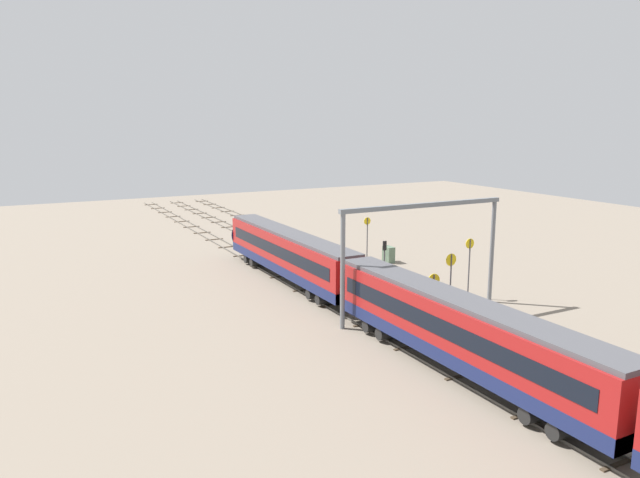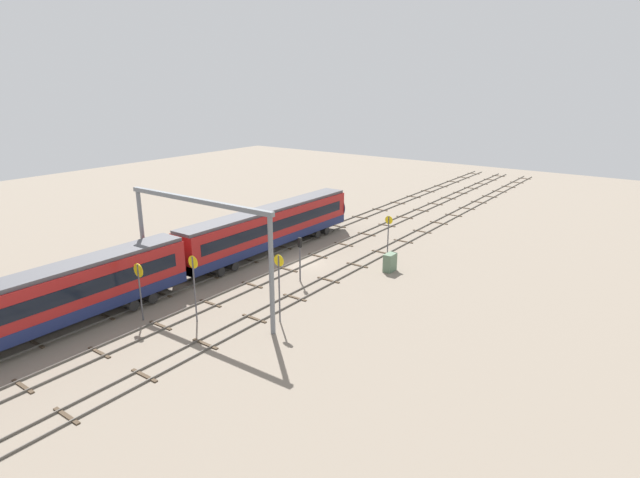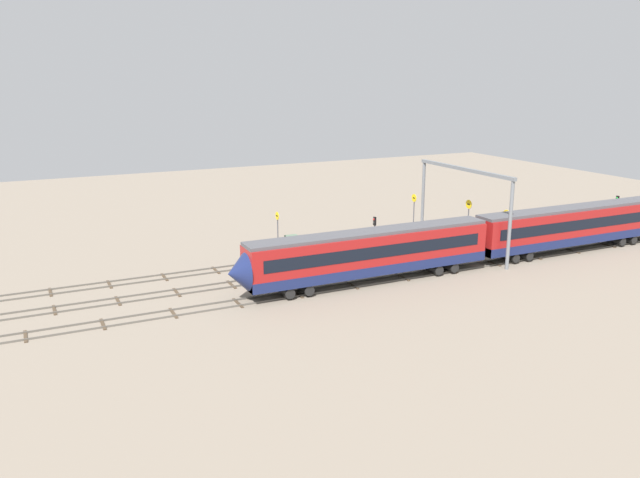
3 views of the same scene
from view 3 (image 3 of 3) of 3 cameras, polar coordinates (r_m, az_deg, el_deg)
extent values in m
plane|color=gray|center=(63.95, 2.89, -2.55)|extent=(146.44, 146.44, 0.00)
cube|color=#59544C|center=(68.72, 0.65, -1.26)|extent=(130.44, 0.07, 0.16)
cube|color=#59544C|center=(67.49, 1.19, -1.55)|extent=(130.44, 0.07, 0.16)
cube|color=#473828|center=(98.57, 26.54, 2.00)|extent=(0.24, 2.40, 0.08)
cube|color=#473828|center=(94.70, 24.67, 1.75)|extent=(0.24, 2.40, 0.08)
cube|color=#473828|center=(90.94, 22.63, 1.48)|extent=(0.24, 2.40, 0.08)
cube|color=#473828|center=(87.31, 20.43, 1.19)|extent=(0.24, 2.40, 0.08)
cube|color=#473828|center=(83.81, 18.04, 0.87)|extent=(0.24, 2.40, 0.08)
cube|color=#473828|center=(80.49, 15.44, 0.52)|extent=(0.24, 2.40, 0.08)
cube|color=#473828|center=(77.34, 12.63, 0.14)|extent=(0.24, 2.40, 0.08)
cube|color=#473828|center=(74.40, 9.58, -0.27)|extent=(0.24, 2.40, 0.08)
cube|color=#473828|center=(71.69, 6.30, -0.72)|extent=(0.24, 2.40, 0.08)
cube|color=#473828|center=(69.23, 2.77, -1.19)|extent=(0.24, 2.40, 0.08)
cube|color=#473828|center=(67.07, -1.00, -1.69)|extent=(0.24, 2.40, 0.08)
cube|color=#473828|center=(65.22, -5.01, -2.22)|extent=(0.24, 2.40, 0.08)
cube|color=#473828|center=(63.71, -9.23, -2.76)|extent=(0.24, 2.40, 0.08)
cube|color=#473828|center=(62.57, -13.64, -3.30)|extent=(0.24, 2.40, 0.08)
cube|color=#473828|center=(61.81, -18.19, -3.85)|extent=(0.24, 2.40, 0.08)
cube|color=#473828|center=(61.46, -22.82, -4.38)|extent=(0.24, 2.40, 0.08)
cube|color=#59544C|center=(64.53, 2.59, -2.32)|extent=(130.44, 0.07, 0.16)
cube|color=#59544C|center=(63.33, 3.20, -2.65)|extent=(130.44, 0.07, 0.16)
cube|color=#473828|center=(87.86, 24.99, 0.82)|extent=(0.24, 2.40, 0.08)
cube|color=#473828|center=(84.09, 22.81, 0.49)|extent=(0.24, 2.40, 0.08)
cube|color=#473828|center=(80.46, 20.42, 0.12)|extent=(0.24, 2.40, 0.08)
cube|color=#473828|center=(76.99, 17.82, -0.28)|extent=(0.24, 2.40, 0.08)
cube|color=#473828|center=(73.69, 14.97, -0.71)|extent=(0.24, 2.40, 0.08)
cube|color=#473828|center=(70.60, 11.87, -1.18)|extent=(0.24, 2.40, 0.08)
cube|color=#473828|center=(67.74, 8.49, -1.69)|extent=(0.24, 2.40, 0.08)
cube|color=#473828|center=(65.14, 4.83, -2.23)|extent=(0.24, 2.40, 0.08)
cube|color=#473828|center=(62.83, 0.88, -2.81)|extent=(0.24, 2.40, 0.08)
cube|color=#473828|center=(60.85, -3.36, -3.41)|extent=(0.24, 2.40, 0.08)
cube|color=#473828|center=(59.23, -7.86, -4.03)|extent=(0.24, 2.40, 0.08)
cube|color=#473828|center=(58.00, -12.59, -4.65)|extent=(0.24, 2.40, 0.08)
cube|color=#473828|center=(57.18, -17.50, -5.27)|extent=(0.24, 2.40, 0.08)
cube|color=#473828|center=(56.80, -22.52, -5.85)|extent=(0.24, 2.40, 0.08)
cube|color=#59544C|center=(60.46, 4.79, -3.52)|extent=(130.44, 0.07, 0.16)
cube|color=#59544C|center=(59.29, 5.49, -3.90)|extent=(130.44, 0.07, 0.16)
cube|color=#473828|center=(83.15, 26.56, -0.07)|extent=(0.24, 2.40, 0.08)
cube|color=#473828|center=(78.99, 24.12, -0.49)|extent=(0.24, 2.40, 0.08)
cube|color=#473828|center=(74.99, 21.42, -0.97)|extent=(0.24, 2.40, 0.08)
cube|color=#473828|center=(71.19, 18.42, -1.49)|extent=(0.24, 2.40, 0.08)
cube|color=#473828|center=(67.60, 15.09, -2.07)|extent=(0.24, 2.40, 0.08)
cube|color=#473828|center=(64.28, 11.40, -2.70)|extent=(0.24, 2.40, 0.08)
cube|color=#473828|center=(61.26, 7.33, -3.38)|extent=(0.24, 2.40, 0.08)
cube|color=#473828|center=(58.60, 2.85, -4.11)|extent=(0.24, 2.40, 0.08)
cube|color=#473828|center=(56.33, -2.04, -4.88)|extent=(0.24, 2.40, 0.08)
cube|color=#473828|center=(54.51, -7.30, -5.66)|extent=(0.24, 2.40, 0.08)
cube|color=#473828|center=(53.18, -12.89, -6.44)|extent=(0.24, 2.40, 0.08)
cube|color=#473828|center=(52.39, -18.72, -7.18)|extent=(0.24, 2.40, 0.08)
cube|color=#473828|center=(52.16, -24.69, -7.87)|extent=(0.24, 2.40, 0.08)
cube|color=maroon|center=(58.69, 4.55, -1.23)|extent=(24.00, 2.90, 3.60)
cube|color=navy|center=(59.06, 4.52, -2.49)|extent=(24.00, 2.94, 0.90)
cube|color=#4C4C51|center=(58.19, 4.58, 0.62)|extent=(24.00, 2.50, 0.30)
cube|color=black|center=(59.79, 3.85, -0.50)|extent=(22.00, 0.04, 1.10)
cube|color=black|center=(57.36, 5.29, -1.17)|extent=(22.00, 0.04, 1.10)
cylinder|color=black|center=(63.92, 11.18, -2.26)|extent=(0.90, 2.70, 0.90)
cylinder|color=black|center=(62.88, 9.86, -2.47)|extent=(0.90, 2.70, 0.90)
cylinder|color=black|center=(56.37, -1.48, -4.25)|extent=(0.90, 2.70, 0.90)
cylinder|color=black|center=(55.70, -3.18, -4.50)|extent=(0.90, 2.70, 0.90)
cube|color=maroon|center=(74.03, 21.39, 1.10)|extent=(24.00, 2.90, 3.60)
cube|color=navy|center=(74.33, 21.29, 0.08)|extent=(24.00, 2.94, 0.90)
cube|color=#4C4C51|center=(73.64, 21.53, 2.57)|extent=(24.00, 2.50, 0.30)
cube|color=black|center=(74.91, 20.61, 1.65)|extent=(22.00, 0.04, 1.10)
cube|color=black|center=(72.98, 22.25, 1.18)|extent=(22.00, 0.04, 1.10)
cylinder|color=black|center=(80.91, 25.41, 0.12)|extent=(0.90, 2.70, 0.90)
cylinder|color=black|center=(79.54, 24.59, -0.02)|extent=(0.90, 2.70, 0.90)
cylinder|color=black|center=(69.84, 17.40, -1.23)|extent=(0.90, 2.70, 0.90)
cylinder|color=black|center=(68.65, 16.30, -1.41)|extent=(0.90, 2.70, 0.90)
cone|color=navy|center=(53.67, -7.38, -3.01)|extent=(1.60, 3.24, 3.24)
cylinder|color=slate|center=(76.17, 9.12, 3.44)|extent=(0.36, 0.36, 8.78)
cylinder|color=slate|center=(64.93, 16.50, 1.13)|extent=(0.36, 0.36, 8.78)
cube|color=slate|center=(69.61, 12.72, 6.06)|extent=(0.40, 15.30, 0.35)
cylinder|color=#4C4C51|center=(72.95, 13.00, 1.35)|extent=(0.12, 0.12, 5.24)
cylinder|color=yellow|center=(72.48, 13.07, 3.02)|extent=(0.05, 0.98, 0.98)
cube|color=black|center=(72.46, 13.05, 3.02)|extent=(0.02, 0.44, 0.12)
cylinder|color=#4C4C51|center=(67.14, -3.76, 0.38)|extent=(0.12, 0.12, 4.80)
cylinder|color=yellow|center=(66.67, -3.82, 2.07)|extent=(0.05, 0.84, 0.84)
cube|color=black|center=(66.66, -3.85, 2.07)|extent=(0.02, 0.38, 0.12)
cylinder|color=#4C4C51|center=(71.91, 16.15, 0.68)|extent=(0.12, 0.12, 4.56)
cylinder|color=yellow|center=(71.50, 16.23, 2.08)|extent=(0.05, 1.07, 1.07)
cube|color=black|center=(71.48, 16.21, 2.08)|extent=(0.02, 0.48, 0.12)
cylinder|color=#4C4C51|center=(74.83, 8.31, 1.93)|extent=(0.12, 0.12, 5.33)
cylinder|color=yellow|center=(74.36, 8.35, 3.63)|extent=(0.05, 0.90, 0.90)
cube|color=black|center=(74.34, 8.33, 3.63)|extent=(0.02, 0.40, 0.12)
cylinder|color=#4C4C51|center=(67.94, 4.84, -0.13)|extent=(0.14, 0.14, 3.29)
cube|color=black|center=(67.45, 4.88, 1.59)|extent=(0.20, 0.32, 0.90)
sphere|color=red|center=(67.35, 4.80, 1.75)|extent=(0.20, 0.20, 0.20)
sphere|color=#262626|center=(67.44, 4.80, 1.42)|extent=(0.20, 0.20, 0.20)
cylinder|color=#4C4C51|center=(83.97, 24.73, 1.60)|extent=(0.14, 0.14, 3.87)
cube|color=black|center=(83.53, 24.90, 3.20)|extent=(0.20, 0.32, 0.90)
sphere|color=green|center=(83.41, 24.87, 3.32)|extent=(0.20, 0.20, 0.20)
sphere|color=#262626|center=(83.48, 24.84, 3.06)|extent=(0.20, 0.20, 0.20)
cube|color=#597259|center=(69.63, -2.55, -0.38)|extent=(1.38, 0.83, 1.76)
cube|color=#333333|center=(69.30, -3.08, -0.23)|extent=(0.02, 0.58, 0.24)
camera|label=1|loc=(84.36, 47.53, 7.64)|focal=33.72mm
camera|label=2|loc=(108.43, 13.86, 13.41)|focal=29.00mm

